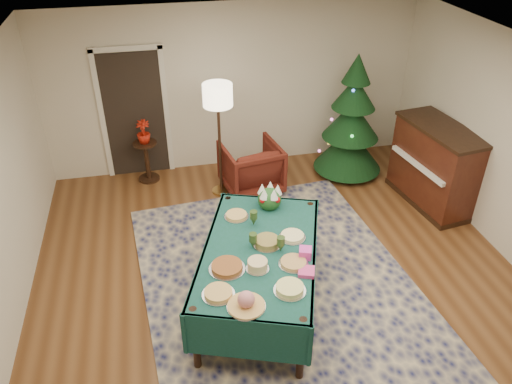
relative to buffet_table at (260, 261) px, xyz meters
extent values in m
plane|color=#593319|center=(0.34, -0.04, -0.66)|extent=(7.00, 7.00, 0.00)
plane|color=white|center=(0.34, -0.04, 2.04)|extent=(7.00, 7.00, 0.00)
plane|color=beige|center=(0.34, 3.46, 0.69)|extent=(6.00, 0.00, 6.00)
cube|color=black|center=(-1.26, 3.44, 0.36)|extent=(0.92, 0.02, 2.04)
cube|color=silver|center=(-1.76, 3.43, 0.39)|extent=(0.08, 0.04, 2.14)
cube|color=silver|center=(-0.76, 3.43, 0.39)|extent=(0.08, 0.04, 2.14)
cube|color=silver|center=(-1.26, 3.43, 1.44)|extent=(1.08, 0.04, 0.08)
cube|color=#14194C|center=(0.30, 0.26, -0.65)|extent=(3.54, 4.45, 0.02)
cylinder|color=black|center=(-0.81, -0.73, -0.25)|extent=(0.08, 0.08, 0.82)
cylinder|color=black|center=(-0.17, 1.07, -0.25)|extent=(0.08, 0.08, 0.82)
cylinder|color=black|center=(0.17, -1.07, -0.25)|extent=(0.08, 0.08, 0.82)
cylinder|color=black|center=(0.81, 0.73, -0.25)|extent=(0.08, 0.08, 0.82)
cube|color=#124236|center=(0.00, 0.00, 0.14)|extent=(1.84, 2.37, 0.04)
cube|color=#124236|center=(0.34, 0.97, -0.09)|extent=(1.18, 0.45, 0.52)
cube|color=#124236|center=(-0.34, -0.97, -0.09)|extent=(1.18, 0.45, 0.52)
cube|color=#124236|center=(0.56, -0.20, -0.09)|extent=(0.74, 2.01, 0.52)
cube|color=#124236|center=(-0.56, 0.20, -0.09)|extent=(0.74, 2.01, 0.52)
cylinder|color=silver|center=(-0.54, -0.60, 0.17)|extent=(0.32, 0.32, 0.01)
cylinder|color=tan|center=(-0.54, -0.60, 0.20)|extent=(0.27, 0.27, 0.04)
cylinder|color=silver|center=(-0.31, -0.81, 0.17)|extent=(0.37, 0.37, 0.01)
sphere|color=#CC727A|center=(-0.31, -0.81, 0.26)|extent=(0.16, 0.16, 0.16)
cylinder|color=silver|center=(0.14, -0.70, 0.17)|extent=(0.32, 0.32, 0.01)
cylinder|color=#D8D172|center=(0.14, -0.70, 0.20)|extent=(0.27, 0.27, 0.05)
cylinder|color=silver|center=(-0.40, -0.25, 0.17)|extent=(0.38, 0.38, 0.01)
cylinder|color=brown|center=(-0.40, -0.25, 0.20)|extent=(0.32, 0.32, 0.04)
cylinder|color=silver|center=(-0.09, -0.32, 0.17)|extent=(0.24, 0.24, 0.01)
cylinder|color=tan|center=(-0.09, -0.32, 0.23)|extent=(0.21, 0.21, 0.10)
cylinder|color=silver|center=(0.29, -0.32, 0.17)|extent=(0.31, 0.31, 0.01)
cylinder|color=#B2844C|center=(0.29, -0.32, 0.19)|extent=(0.27, 0.27, 0.03)
cylinder|color=silver|center=(0.10, 0.05, 0.17)|extent=(0.31, 0.31, 0.01)
cylinder|color=maroon|center=(0.10, 0.05, 0.21)|extent=(0.27, 0.27, 0.07)
cylinder|color=silver|center=(0.40, 0.11, 0.17)|extent=(0.30, 0.30, 0.01)
cylinder|color=#F2EACC|center=(0.40, 0.11, 0.19)|extent=(0.25, 0.25, 0.03)
cylinder|color=silver|center=(-0.14, 0.64, 0.17)|extent=(0.29, 0.29, 0.01)
cylinder|color=tan|center=(-0.14, 0.64, 0.19)|extent=(0.25, 0.25, 0.03)
cone|color=#2D471E|center=(0.03, 0.44, 0.21)|extent=(0.08, 0.08, 0.10)
cylinder|color=#2D471E|center=(0.03, 0.44, 0.31)|extent=(0.09, 0.09, 0.10)
cone|color=#2D471E|center=(0.21, -0.09, 0.21)|extent=(0.08, 0.08, 0.10)
cylinder|color=#2D471E|center=(0.21, -0.09, 0.31)|extent=(0.09, 0.09, 0.10)
cone|color=#2D471E|center=(-0.07, 0.03, 0.21)|extent=(0.08, 0.08, 0.10)
cylinder|color=#2D471E|center=(-0.07, 0.03, 0.31)|extent=(0.09, 0.09, 0.10)
cube|color=#D93C89|center=(0.38, -0.48, 0.19)|extent=(0.21, 0.21, 0.04)
cube|color=#DB3CB4|center=(0.44, -0.23, 0.22)|extent=(0.17, 0.17, 0.11)
sphere|color=#1E4C1E|center=(0.30, 0.77, 0.27)|extent=(0.29, 0.29, 0.29)
cone|color=white|center=(0.39, 0.77, 0.41)|extent=(0.11, 0.11, 0.13)
cone|color=white|center=(0.33, 0.86, 0.41)|extent=(0.11, 0.11, 0.13)
cone|color=white|center=(0.22, 0.83, 0.41)|extent=(0.11, 0.11, 0.13)
cone|color=white|center=(0.22, 0.71, 0.41)|extent=(0.11, 0.11, 0.13)
cone|color=white|center=(0.33, 0.68, 0.41)|extent=(0.11, 0.11, 0.13)
sphere|color=#B20C0F|center=(0.39, 0.84, 0.32)|extent=(0.08, 0.08, 0.08)
sphere|color=#B20C0F|center=(0.23, 0.87, 0.32)|extent=(0.08, 0.08, 0.08)
sphere|color=#B20C0F|center=(0.20, 0.70, 0.32)|extent=(0.08, 0.08, 0.08)
sphere|color=#B20C0F|center=(0.36, 0.67, 0.32)|extent=(0.08, 0.08, 0.08)
imported|color=#4F1811|center=(0.43, 2.50, -0.23)|extent=(0.97, 0.92, 0.87)
cylinder|color=#A57F3F|center=(-0.05, 2.53, -0.64)|extent=(0.30, 0.30, 0.03)
cylinder|color=black|center=(-0.05, 2.53, 0.15)|extent=(0.04, 0.04, 1.62)
cylinder|color=#FFEABF|center=(-0.05, 2.53, 0.96)|extent=(0.43, 0.43, 0.32)
cylinder|color=black|center=(-1.16, 3.16, -0.64)|extent=(0.34, 0.34, 0.04)
cylinder|color=black|center=(-1.16, 3.16, -0.33)|extent=(0.08, 0.08, 0.62)
cylinder|color=black|center=(-1.16, 3.16, 0.00)|extent=(0.38, 0.38, 0.03)
imported|color=#AE1B0C|center=(-1.16, 3.16, 0.12)|extent=(0.21, 0.38, 0.21)
cylinder|color=black|center=(2.11, 2.70, -0.58)|extent=(0.12, 0.12, 0.16)
cone|color=black|center=(2.11, 2.70, -0.21)|extent=(1.36, 1.36, 0.71)
cone|color=black|center=(2.11, 2.70, 0.30)|extent=(1.11, 1.11, 0.61)
cone|color=black|center=(2.11, 2.70, 0.75)|extent=(0.84, 0.84, 0.51)
cone|color=black|center=(2.11, 2.70, 1.14)|extent=(0.54, 0.54, 0.45)
cube|color=black|center=(3.02, 1.58, -0.62)|extent=(0.81, 1.49, 0.08)
cube|color=#37150D|center=(3.02, 1.58, -0.04)|extent=(0.79, 1.47, 1.16)
cube|color=black|center=(3.02, 1.58, 0.56)|extent=(0.83, 1.52, 0.05)
cube|color=white|center=(2.72, 1.54, 0.04)|extent=(0.28, 1.21, 0.06)
camera|label=1|loc=(-0.94, -4.12, 3.59)|focal=35.00mm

